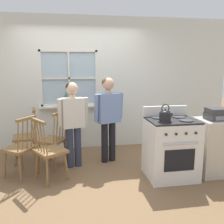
{
  "coord_description": "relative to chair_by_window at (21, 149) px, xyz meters",
  "views": [
    {
      "loc": [
        -0.26,
        -3.77,
        1.75
      ],
      "look_at": [
        0.42,
        0.07,
        1.0
      ],
      "focal_mm": 40.0,
      "sensor_mm": 36.0,
      "label": 1
    }
  ],
  "objects": [
    {
      "name": "potted_plant",
      "position": [
        0.7,
        1.19,
        0.56
      ],
      "size": [
        0.13,
        0.12,
        0.32
      ],
      "color": "#935B3D",
      "rests_on": "wall_back"
    },
    {
      "name": "side_counter",
      "position": [
        3.04,
        -0.41,
        -0.0
      ],
      "size": [
        0.55,
        0.5,
        0.9
      ],
      "color": "beige",
      "rests_on": "ground_plane"
    },
    {
      "name": "chair_by_window",
      "position": [
        0.0,
        0.0,
        0.0
      ],
      "size": [
        0.57,
        0.57,
        0.97
      ],
      "rotation": [
        0.0,
        0.0,
        -2.2
      ],
      "color": "olive",
      "rests_on": "ground_plane"
    },
    {
      "name": "stereo",
      "position": [
        3.04,
        -0.44,
        0.53
      ],
      "size": [
        0.34,
        0.29,
        0.18
      ],
      "color": "#38383A",
      "rests_on": "side_counter"
    },
    {
      "name": "wall_back",
      "position": [
        1.03,
        1.28,
        0.89
      ],
      "size": [
        6.4,
        0.16,
        2.7
      ],
      "color": "silver",
      "rests_on": "ground_plane"
    },
    {
      "name": "person_teen_center",
      "position": [
        1.44,
        0.38,
        0.47
      ],
      "size": [
        0.56,
        0.33,
        1.52
      ],
      "rotation": [
        0.0,
        0.0,
        0.33
      ],
      "color": "black",
      "rests_on": "ground_plane"
    },
    {
      "name": "chair_center_cluster",
      "position": [
        -0.01,
        0.63,
        0.0
      ],
      "size": [
        0.44,
        0.46,
        0.97
      ],
      "rotation": [
        0.0,
        0.0,
        -1.46
      ],
      "color": "olive",
      "rests_on": "ground_plane"
    },
    {
      "name": "ground_plane",
      "position": [
        1.02,
        -0.12,
        -0.45
      ],
      "size": [
        16.0,
        16.0,
        0.0
      ],
      "primitive_type": "plane",
      "color": "brown"
    },
    {
      "name": "chair_near_wall",
      "position": [
        0.47,
        0.34,
        0.0
      ],
      "size": [
        0.56,
        0.57,
        0.97
      ],
      "rotation": [
        0.0,
        0.0,
        -2.11
      ],
      "color": "olive",
      "rests_on": "ground_plane"
    },
    {
      "name": "person_elderly_left",
      "position": [
        0.82,
        0.25,
        0.42
      ],
      "size": [
        0.53,
        0.29,
        1.46
      ],
      "rotation": [
        0.0,
        0.0,
        0.25
      ],
      "color": "#2D3347",
      "rests_on": "ground_plane"
    },
    {
      "name": "chair_near_stove",
      "position": [
        0.45,
        -0.21,
        0.0
      ],
      "size": [
        0.56,
        0.57,
        0.97
      ],
      "rotation": [
        0.0,
        0.0,
        2.13
      ],
      "color": "olive",
      "rests_on": "ground_plane"
    },
    {
      "name": "stove",
      "position": [
        2.29,
        -0.41,
        0.02
      ],
      "size": [
        0.74,
        0.68,
        1.08
      ],
      "color": "white",
      "rests_on": "ground_plane"
    },
    {
      "name": "kettle",
      "position": [
        2.13,
        -0.54,
        0.57
      ],
      "size": [
        0.21,
        0.17,
        0.25
      ],
      "color": "black",
      "rests_on": "stove"
    }
  ]
}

